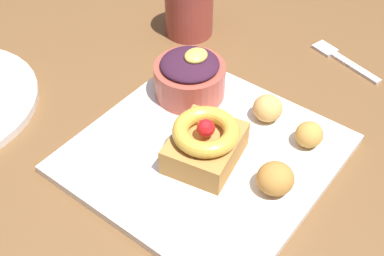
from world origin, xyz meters
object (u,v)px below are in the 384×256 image
at_px(front_plate, 204,154).
at_px(coffee_mug, 189,8).
at_px(fritter_back, 275,178).
at_px(cake_slice, 205,142).
at_px(fritter_front, 268,108).
at_px(fork, 341,59).
at_px(berry_ramekin, 190,76).
at_px(fritter_middle, 309,135).

bearing_deg(front_plate, coffee_mug, 41.78).
xyz_separation_m(fritter_back, coffee_mug, (0.21, 0.29, 0.02)).
xyz_separation_m(cake_slice, coffee_mug, (0.22, 0.20, 0.01)).
height_order(fritter_front, fork, fritter_front).
relative_size(berry_ramekin, fritter_front, 2.48).
relative_size(berry_ramekin, fritter_middle, 2.72).
bearing_deg(fritter_middle, fork, 13.49).
bearing_deg(fritter_front, berry_ramekin, 101.01).
bearing_deg(berry_ramekin, fritter_middle, -85.88).
height_order(cake_slice, berry_ramekin, berry_ramekin).
xyz_separation_m(front_plate, fritter_middle, (0.09, -0.10, 0.02)).
relative_size(cake_slice, fritter_middle, 2.98).
distance_m(front_plate, berry_ramekin, 0.12).
relative_size(cake_slice, fritter_front, 2.72).
bearing_deg(front_plate, fritter_back, -89.73).
xyz_separation_m(fork, coffee_mug, (-0.08, 0.24, 0.04)).
xyz_separation_m(fritter_front, coffee_mug, (0.11, 0.22, 0.02)).
relative_size(front_plate, cake_slice, 2.74).
height_order(berry_ramekin, fork, berry_ramekin).
xyz_separation_m(berry_ramekin, fritter_middle, (0.01, -0.18, -0.01)).
distance_m(berry_ramekin, fritter_front, 0.12).
bearing_deg(coffee_mug, berry_ramekin, -141.73).
height_order(berry_ramekin, fritter_back, berry_ramekin).
bearing_deg(coffee_mug, fritter_middle, -113.15).
bearing_deg(fork, front_plate, 96.41).
distance_m(front_plate, fritter_back, 0.10).
height_order(front_plate, berry_ramekin, berry_ramekin).
distance_m(cake_slice, berry_ramekin, 0.13).
bearing_deg(fork, fritter_front, 100.50).
height_order(cake_slice, fork, cake_slice).
bearing_deg(fritter_middle, fritter_front, 82.22).
relative_size(front_plate, fritter_back, 6.69).
bearing_deg(front_plate, fritter_middle, -47.04).
xyz_separation_m(berry_ramekin, fritter_back, (-0.08, -0.18, -0.01)).
distance_m(berry_ramekin, fritter_back, 0.20).
xyz_separation_m(fritter_front, fork, (0.20, -0.02, -0.03)).
relative_size(front_plate, fritter_front, 7.46).
bearing_deg(fork, fritter_middle, 119.00).
bearing_deg(fritter_back, fork, 10.28).
bearing_deg(fritter_back, coffee_mug, 53.90).
distance_m(fritter_front, coffee_mug, 0.25).
xyz_separation_m(fritter_middle, coffee_mug, (0.12, 0.29, 0.02)).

